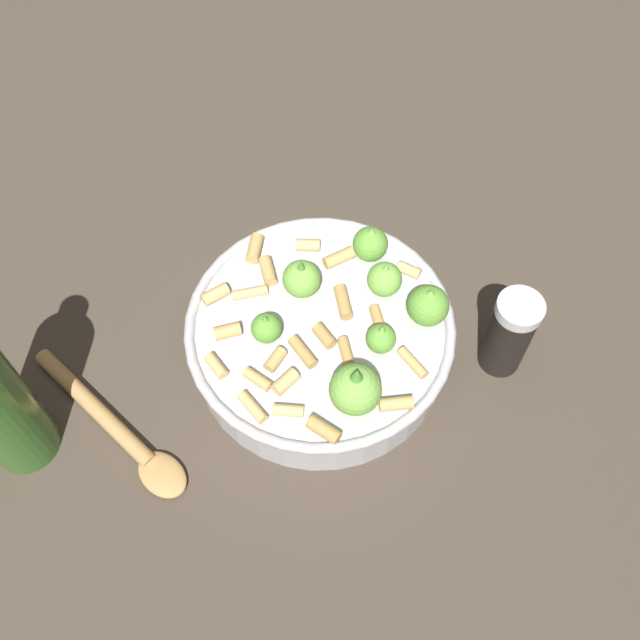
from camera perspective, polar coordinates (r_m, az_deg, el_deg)
ground_plane at (r=0.75m, az=-0.00°, el=-2.55°), size 2.40×2.40×0.00m
cooking_pan at (r=0.71m, az=0.22°, el=-1.21°), size 0.25×0.25×0.11m
pepper_shaker at (r=0.72m, az=14.18°, el=-1.00°), size 0.04×0.04×0.10m
wooden_spoon at (r=0.73m, az=-15.12°, el=-8.06°), size 0.20×0.08×0.02m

